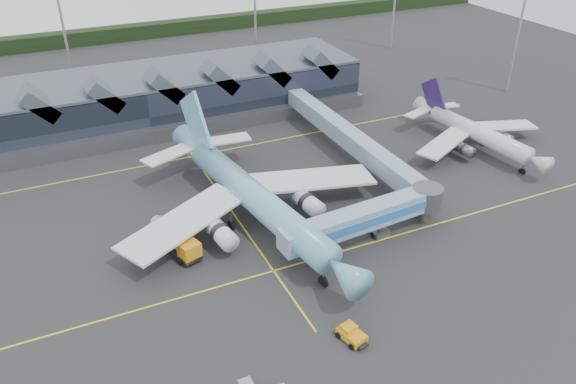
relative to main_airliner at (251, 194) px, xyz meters
name	(u,v)px	position (x,y,z in m)	size (l,w,h in m)	color
ground	(251,238)	(-1.85, -4.14, -4.47)	(260.00, 260.00, 0.00)	#252527
taxi_stripes	(227,204)	(-1.85, 5.86, -4.46)	(120.00, 60.00, 0.01)	yellow
tree_line_far	(112,35)	(-1.85, 105.86, -2.47)	(260.00, 4.00, 4.00)	black
terminal	(139,99)	(-6.92, 43.22, 0.41)	(90.00, 22.25, 12.52)	black
light_masts	(234,28)	(19.15, 58.66, 8.02)	(132.40, 42.56, 22.45)	#919499
main_airliner	(251,194)	(0.00, 0.00, 0.00)	(40.69, 47.25, 15.20)	#5F9FC1
regional_jet	(474,131)	(45.66, 5.66, -1.13)	(27.99, 30.67, 10.52)	silver
jet_bridge	(375,215)	(13.76, -11.13, -0.69)	(26.05, 5.71, 5.57)	#80A5D5
fuel_truck	(174,238)	(-12.12, -2.15, -2.57)	(5.09, 10.06, 3.38)	black
pushback_tug	(351,334)	(1.17, -26.70, -3.75)	(2.90, 3.92, 1.60)	orange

